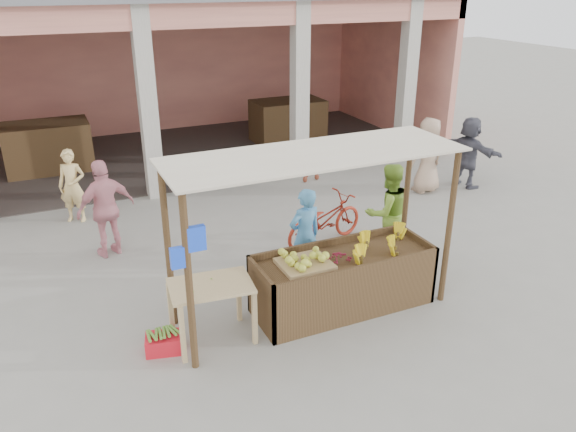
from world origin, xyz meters
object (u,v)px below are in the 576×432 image
red_crate (163,343)px  vendor_green (388,210)px  fruit_stall (343,283)px  side_table (211,294)px  motorcycle (324,219)px  vendor_blue (305,233)px

red_crate → vendor_green: bearing=27.7°
fruit_stall → side_table: bearing=-179.8°
red_crate → motorcycle: motorcycle is taller
side_table → vendor_green: vendor_green is taller
fruit_stall → side_table: side_table is taller
side_table → vendor_blue: size_ratio=0.67×
fruit_stall → red_crate: size_ratio=5.88×
red_crate → motorcycle: size_ratio=0.25×
fruit_stall → vendor_green: bearing=35.7°
vendor_blue → vendor_green: (1.60, 0.11, 0.07)m
vendor_green → vendor_blue: bearing=8.3°
side_table → red_crate: (-0.67, 0.04, -0.60)m
vendor_blue → side_table: bearing=18.5°
vendor_blue → motorcycle: size_ratio=0.94×
red_crate → motorcycle: (3.40, 1.98, 0.35)m
fruit_stall → motorcycle: (0.76, 2.01, 0.06)m
vendor_green → fruit_stall: bearing=40.1°
fruit_stall → red_crate: fruit_stall is taller
side_table → red_crate: bearing=-177.3°
vendor_blue → vendor_green: vendor_green is taller
fruit_stall → side_table: size_ratio=2.32×
fruit_stall → vendor_blue: bearing=100.4°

